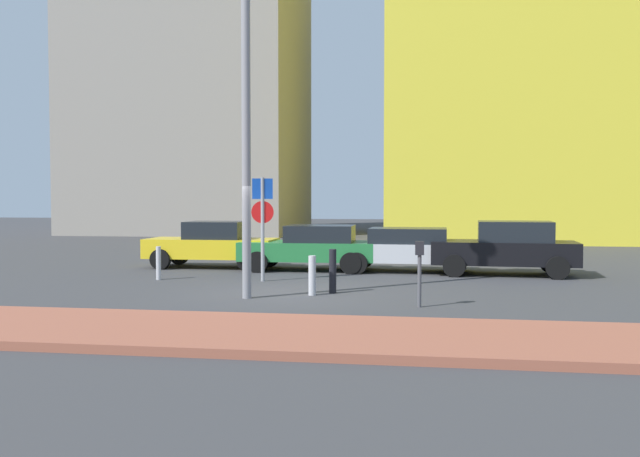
{
  "coord_description": "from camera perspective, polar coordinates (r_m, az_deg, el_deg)",
  "views": [
    {
      "loc": [
        3.32,
        -15.54,
        2.21
      ],
      "look_at": [
        0.58,
        1.77,
        1.45
      ],
      "focal_mm": 38.21,
      "sensor_mm": 36.0,
      "label": 1
    }
  ],
  "objects": [
    {
      "name": "street_lamp",
      "position": [
        15.36,
        -6.22,
        11.24
      ],
      "size": [
        0.7,
        0.36,
        7.84
      ],
      "color": "gray",
      "rests_on": "ground"
    },
    {
      "name": "parked_car_yellow",
      "position": [
        22.25,
        -8.97,
        -1.3
      ],
      "size": [
        4.15,
        1.88,
        1.49
      ],
      "color": "gold",
      "rests_on": "ground"
    },
    {
      "name": "ground_plane",
      "position": [
        16.05,
        -3.04,
        -5.45
      ],
      "size": [
        120.0,
        120.0,
        0.0
      ],
      "primitive_type": "plane",
      "color": "#38383A"
    },
    {
      "name": "parking_sign_post",
      "position": [
        18.32,
        -4.84,
        1.04
      ],
      "size": [
        0.58,
        0.2,
        2.79
      ],
      "color": "gray",
      "rests_on": "ground"
    },
    {
      "name": "parked_car_green",
      "position": [
        21.16,
        -0.72,
        -1.52
      ],
      "size": [
        4.19,
        2.14,
        1.4
      ],
      "color": "#237238",
      "rests_on": "ground"
    },
    {
      "name": "parking_meter",
      "position": [
        14.04,
        8.34,
        -2.99
      ],
      "size": [
        0.18,
        0.14,
        1.35
      ],
      "color": "#4C4C51",
      "rests_on": "ground"
    },
    {
      "name": "sidewalk_brick",
      "position": [
        11.2,
        -8.51,
        -8.57
      ],
      "size": [
        40.0,
        3.01,
        0.14
      ],
      "primitive_type": "cube",
      "color": "#93513D",
      "rests_on": "ground"
    },
    {
      "name": "building_under_construction",
      "position": [
        47.43,
        -10.64,
        15.54
      ],
      "size": [
        14.05,
        11.08,
        25.94
      ],
      "primitive_type": "cube",
      "color": "gray",
      "rests_on": "ground"
    },
    {
      "name": "traffic_bollard_far",
      "position": [
        15.66,
        -0.66,
        -3.96
      ],
      "size": [
        0.17,
        0.17,
        0.91
      ],
      "primitive_type": "cylinder",
      "color": "#B7B7BC",
      "rests_on": "ground"
    },
    {
      "name": "traffic_bollard_near",
      "position": [
        19.2,
        -13.37,
        -2.84
      ],
      "size": [
        0.13,
        0.13,
        0.91
      ],
      "primitive_type": "cylinder",
      "color": "#B7B7BC",
      "rests_on": "ground"
    },
    {
      "name": "traffic_bollard_mid",
      "position": [
        16.01,
        1.07,
        -3.59
      ],
      "size": [
        0.17,
        0.17,
        1.04
      ],
      "primitive_type": "cylinder",
      "color": "black",
      "rests_on": "ground"
    },
    {
      "name": "parked_car_silver",
      "position": [
        20.85,
        7.32,
        -1.64
      ],
      "size": [
        4.24,
        2.01,
        1.33
      ],
      "color": "#B7BABF",
      "rests_on": "ground"
    },
    {
      "name": "parked_car_black",
      "position": [
        20.55,
        15.37,
        -1.53
      ],
      "size": [
        4.21,
        2.14,
        1.57
      ],
      "color": "black",
      "rests_on": "ground"
    }
  ]
}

